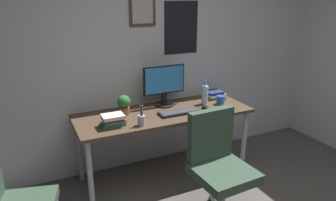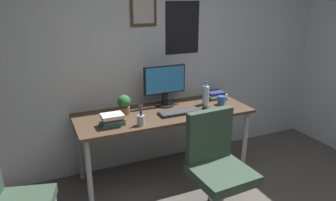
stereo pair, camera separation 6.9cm
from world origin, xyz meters
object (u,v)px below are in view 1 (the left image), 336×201
Objects in this scene: pen_cup at (141,120)px; book_stack_right at (214,94)px; office_chair at (218,162)px; water_bottle at (205,95)px; potted_plant at (124,104)px; book_stack_left at (113,120)px; monitor at (164,84)px; computer_mouse at (206,107)px; coffee_mug_near at (220,100)px; keyboard at (180,112)px.

pen_cup is 0.94× the size of book_stack_right.
office_chair is 4.45× the size of book_stack_right.
potted_plant is at bearing 175.30° from water_bottle.
monitor is at bearing 25.75° from book_stack_left.
book_stack_left reaches higher than computer_mouse.
coffee_mug_near is 0.56× the size of book_stack_right.
pen_cup is at bearing -134.83° from monitor.
office_chair is 0.78m from computer_mouse.
book_stack_left is at bearing -170.96° from water_bottle.
monitor reaches higher than pen_cup.
book_stack_right is at bearing 59.00° from office_chair.
water_bottle reaches higher than pen_cup.
potted_plant reaches higher than keyboard.
computer_mouse is 0.52× the size of book_stack_right.
monitor is 0.74m from book_stack_left.
office_chair is 1.08m from potted_plant.
monitor reaches higher than water_bottle.
book_stack_left is 1.01× the size of book_stack_right.
book_stack_right is at bearing -0.46° from monitor.
coffee_mug_near is at bearing 4.49° from book_stack_left.
pen_cup is 1.12m from book_stack_right.
pen_cup is (-0.76, -0.13, 0.04)m from computer_mouse.
office_chair is 4.75× the size of pen_cup.
office_chair is 2.21× the size of keyboard.
potted_plant is (-0.51, 0.21, 0.09)m from keyboard.
water_bottle is 1.08m from book_stack_left.
water_bottle is at bearing 61.80° from computer_mouse.
computer_mouse is 0.51× the size of book_stack_left.
book_stack_right is at bearing 25.23° from keyboard.
potted_plant is at bearing 53.53° from book_stack_left.
keyboard is at bearing -81.41° from monitor.
office_chair is 7.95× the size of coffee_mug_near.
coffee_mug_near is (0.15, -0.07, -0.06)m from water_bottle.
book_stack_right is (0.59, 0.28, 0.03)m from keyboard.
coffee_mug_near is 1.05m from potted_plant.
book_stack_left is (-0.69, 0.66, 0.25)m from office_chair.
monitor reaches higher than office_chair.
potted_plant is 0.31m from book_stack_left.
keyboard is 0.30m from computer_mouse.
computer_mouse is at bearing -118.20° from water_bottle.
pen_cup reaches higher than coffee_mug_near.
office_chair is 0.99m from book_stack_left.
book_stack_right is (0.58, 0.97, 0.24)m from office_chair.
pen_cup is (-0.99, -0.20, 0.01)m from coffee_mug_near.
keyboard is 0.65m from book_stack_right.
monitor is 4.18× the size of computer_mouse.
keyboard is 2.15× the size of pen_cup.
book_stack_left is (-1.06, -0.17, -0.05)m from water_bottle.
water_bottle is 0.88m from pen_cup.
book_stack_left is (-1.22, -0.10, 0.01)m from coffee_mug_near.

